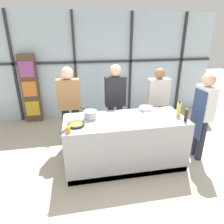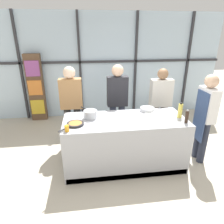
{
  "view_description": "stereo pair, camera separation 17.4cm",
  "coord_description": "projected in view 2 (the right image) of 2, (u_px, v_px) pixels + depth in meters",
  "views": [
    {
      "loc": [
        -0.8,
        -3.02,
        2.28
      ],
      "look_at": [
        -0.21,
        0.1,
        1.01
      ],
      "focal_mm": 32.0,
      "sensor_mm": 36.0,
      "label": 1
    },
    {
      "loc": [
        -0.63,
        -3.05,
        2.28
      ],
      "look_at": [
        -0.21,
        0.1,
        1.01
      ],
      "focal_mm": 32.0,
      "sensor_mm": 36.0,
      "label": 2
    }
  ],
  "objects": [
    {
      "name": "back_window_wall",
      "position": [
        108.0,
        66.0,
        5.53
      ],
      "size": [
        6.4,
        0.1,
        2.8
      ],
      "color": "silver",
      "rests_on": "ground_plane"
    },
    {
      "name": "demo_island",
      "position": [
        124.0,
        142.0,
        3.56
      ],
      "size": [
        2.09,
        0.87,
        0.91
      ],
      "color": "#A8AAB2",
      "rests_on": "ground_plane"
    },
    {
      "name": "spectator_far_left",
      "position": [
        72.0,
        103.0,
        4.05
      ],
      "size": [
        0.44,
        0.24,
        1.68
      ],
      "rotation": [
        0.0,
        0.0,
        3.14
      ],
      "color": "black",
      "rests_on": "ground_plane"
    },
    {
      "name": "bookshelf",
      "position": [
        36.0,
        88.0,
        5.31
      ],
      "size": [
        0.41,
        0.19,
        1.79
      ],
      "color": "brown",
      "rests_on": "ground_plane"
    },
    {
      "name": "pepper_grinder",
      "position": [
        187.0,
        117.0,
        3.22
      ],
      "size": [
        0.06,
        0.06,
        0.23
      ],
      "color": "#332319",
      "rests_on": "demo_island"
    },
    {
      "name": "oil_bottle",
      "position": [
        180.0,
        111.0,
        3.41
      ],
      "size": [
        0.08,
        0.08,
        0.27
      ],
      "color": "#E0CC4C",
      "rests_on": "demo_island"
    },
    {
      "name": "chef",
      "position": [
        205.0,
        114.0,
        3.52
      ],
      "size": [
        0.23,
        0.41,
        1.64
      ],
      "rotation": [
        0.0,
        0.0,
        1.57
      ],
      "color": "#232838",
      "rests_on": "ground_plane"
    },
    {
      "name": "saucepan",
      "position": [
        90.0,
        114.0,
        3.41
      ],
      "size": [
        0.28,
        0.39,
        0.14
      ],
      "color": "silver",
      "rests_on": "demo_island"
    },
    {
      "name": "spectator_center_left",
      "position": [
        117.0,
        100.0,
        4.16
      ],
      "size": [
        0.42,
        0.24,
        1.7
      ],
      "rotation": [
        0.0,
        0.0,
        3.14
      ],
      "color": "#232838",
      "rests_on": "ground_plane"
    },
    {
      "name": "spectator_center_right",
      "position": [
        160.0,
        101.0,
        4.3
      ],
      "size": [
        0.46,
        0.22,
        1.6
      ],
      "rotation": [
        0.0,
        0.0,
        3.14
      ],
      "color": "#47382D",
      "rests_on": "ground_plane"
    },
    {
      "name": "juice_glass_near",
      "position": [
        67.0,
        128.0,
        2.95
      ],
      "size": [
        0.07,
        0.07,
        0.1
      ],
      "primitive_type": "cylinder",
      "color": "orange",
      "rests_on": "demo_island"
    },
    {
      "name": "frying_pan",
      "position": [
        75.0,
        124.0,
        3.17
      ],
      "size": [
        0.38,
        0.4,
        0.04
      ],
      "color": "#232326",
      "rests_on": "demo_island"
    },
    {
      "name": "white_plate",
      "position": [
        152.0,
        114.0,
        3.6
      ],
      "size": [
        0.26,
        0.26,
        0.01
      ],
      "primitive_type": "cylinder",
      "color": "white",
      "rests_on": "demo_island"
    },
    {
      "name": "ground_plane",
      "position": [
        124.0,
        163.0,
        3.73
      ],
      "size": [
        18.0,
        18.0,
        0.0
      ],
      "primitive_type": "plane",
      "color": "#BCB29E"
    },
    {
      "name": "mixing_bowl",
      "position": [
        147.0,
        109.0,
        3.74
      ],
      "size": [
        0.26,
        0.26,
        0.07
      ],
      "color": "silver",
      "rests_on": "demo_island"
    }
  ]
}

